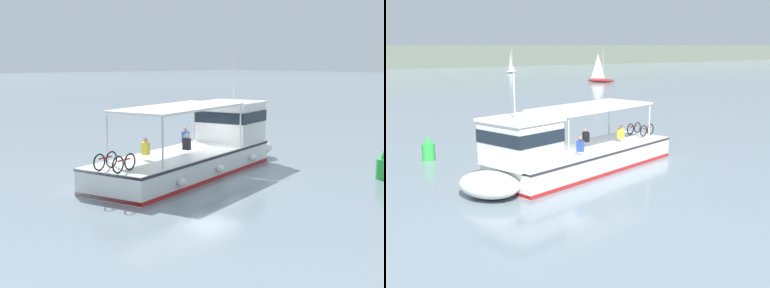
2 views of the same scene
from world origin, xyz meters
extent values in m
plane|color=gray|center=(0.00, 0.00, 0.00)|extent=(400.00, 400.00, 0.00)
cube|color=white|center=(1.35, -0.28, 0.55)|extent=(11.26, 6.33, 1.10)
ellipsoid|color=white|center=(-4.55, -2.17, 0.55)|extent=(2.99, 3.47, 1.01)
cube|color=red|center=(1.35, -0.28, 0.10)|extent=(11.27, 6.37, 0.16)
cube|color=#2D2D33|center=(1.35, -0.28, 1.02)|extent=(11.28, 6.39, 0.10)
cube|color=white|center=(-2.84, -1.62, 2.05)|extent=(3.30, 3.38, 1.90)
cube|color=#19232D|center=(-2.84, -1.62, 2.38)|extent=(3.36, 3.45, 0.56)
cube|color=white|center=(-2.84, -1.62, 3.06)|extent=(3.50, 3.58, 0.12)
cube|color=white|center=(1.78, -0.15, 3.15)|extent=(7.28, 4.84, 0.10)
cylinder|color=silver|center=(-0.90, -2.43, 2.10)|extent=(0.08, 0.08, 2.00)
cylinder|color=silver|center=(-1.73, 0.16, 2.10)|extent=(0.08, 0.08, 2.00)
cylinder|color=silver|center=(5.29, -0.45, 2.10)|extent=(0.08, 0.08, 2.00)
cylinder|color=silver|center=(4.47, 2.14, 2.10)|extent=(0.08, 0.08, 2.00)
cylinder|color=silver|center=(-3.12, -1.71, 4.22)|extent=(0.06, 0.06, 2.20)
sphere|color=white|center=(-2.43, 0.38, 0.50)|extent=(0.36, 0.36, 0.36)
sphere|color=white|center=(0.72, 1.38, 0.50)|extent=(0.36, 0.36, 0.36)
sphere|color=white|center=(3.67, 2.32, 0.50)|extent=(0.36, 0.36, 0.36)
torus|color=black|center=(5.83, 0.67, 1.43)|extent=(0.65, 0.26, 0.66)
torus|color=black|center=(6.49, 0.88, 1.43)|extent=(0.65, 0.26, 0.66)
cylinder|color=maroon|center=(6.16, 0.78, 1.55)|extent=(0.69, 0.27, 0.06)
torus|color=black|center=(5.55, 1.53, 1.43)|extent=(0.65, 0.26, 0.66)
torus|color=black|center=(6.22, 1.74, 1.43)|extent=(0.65, 0.26, 0.66)
cylinder|color=maroon|center=(5.89, 1.63, 1.55)|extent=(0.69, 0.27, 0.06)
cube|color=yellow|center=(3.78, 0.07, 1.56)|extent=(0.31, 0.37, 0.52)
sphere|color=tan|center=(3.78, 0.07, 1.93)|extent=(0.20, 0.20, 0.20)
cube|color=black|center=(1.67, 0.21, 1.56)|extent=(0.31, 0.37, 0.52)
sphere|color=beige|center=(1.67, 0.21, 1.93)|extent=(0.20, 0.20, 0.20)
cube|color=#2D4CA5|center=(0.19, -1.64, 1.56)|extent=(0.31, 0.37, 0.52)
sphere|color=#9E7051|center=(0.19, -1.64, 1.93)|extent=(0.20, 0.20, 0.20)
ellipsoid|color=maroon|center=(34.98, 48.17, 0.30)|extent=(4.18, 4.56, 0.60)
cylinder|color=silver|center=(35.17, 47.94, 3.00)|extent=(0.08, 0.08, 4.80)
pyramid|color=white|center=(34.60, 48.57, 2.69)|extent=(1.15, 1.33, 4.08)
ellipsoid|color=white|center=(33.72, 82.35, 0.30)|extent=(4.51, 4.25, 0.60)
cylinder|color=silver|center=(33.94, 82.55, 3.00)|extent=(0.08, 0.08, 4.80)
pyramid|color=white|center=(33.33, 81.96, 2.69)|extent=(1.31, 1.18, 4.08)
cylinder|color=green|center=(-4.93, 5.90, 0.45)|extent=(0.70, 0.70, 0.90)
cone|color=green|center=(-4.93, 5.90, 1.15)|extent=(0.42, 0.42, 0.50)
camera|label=1|loc=(17.00, 18.55, 5.20)|focal=51.59mm
camera|label=2|loc=(-11.55, -20.72, 6.22)|focal=45.83mm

